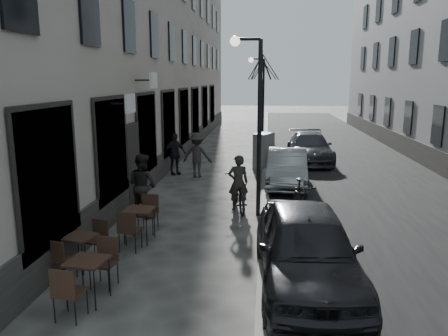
% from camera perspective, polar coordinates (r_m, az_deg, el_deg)
% --- Properties ---
extents(ground, '(120.00, 120.00, 0.00)m').
position_cam_1_polar(ground, '(7.46, 3.43, -20.32)').
color(ground, '#393734').
rests_on(ground, ground).
extents(road, '(7.30, 60.00, 0.00)m').
position_cam_1_polar(road, '(22.97, 14.62, 1.31)').
color(road, black).
rests_on(road, ground).
extents(kerb, '(0.25, 60.00, 0.12)m').
position_cam_1_polar(kerb, '(22.67, 5.48, 1.65)').
color(kerb, slate).
rests_on(kerb, ground).
extents(streetlamp_near, '(0.90, 0.28, 5.09)m').
position_cam_1_polar(streetlamp_near, '(12.37, 3.87, 7.92)').
color(streetlamp_near, black).
rests_on(streetlamp_near, ground).
extents(streetlamp_far, '(0.90, 0.28, 5.09)m').
position_cam_1_polar(streetlamp_far, '(24.35, 4.75, 9.69)').
color(streetlamp_far, black).
rests_on(streetlamp_far, ground).
extents(tree_near, '(2.40, 2.40, 5.70)m').
position_cam_1_polar(tree_near, '(27.35, 5.06, 13.03)').
color(tree_near, black).
rests_on(tree_near, ground).
extents(tree_far, '(2.40, 2.40, 5.70)m').
position_cam_1_polar(tree_far, '(33.35, 5.17, 12.76)').
color(tree_far, black).
rests_on(tree_far, ground).
extents(bistro_set_a, '(0.73, 1.64, 0.95)m').
position_cam_1_polar(bistro_set_a, '(8.37, -17.34, -13.35)').
color(bistro_set_a, black).
rests_on(bistro_set_a, ground).
extents(bistro_set_b, '(0.76, 1.52, 0.87)m').
position_cam_1_polar(bistro_set_b, '(9.77, -18.28, -10.00)').
color(bistro_set_b, black).
rests_on(bistro_set_b, ground).
extents(bistro_set_c, '(0.73, 1.68, 0.98)m').
position_cam_1_polar(bistro_set_c, '(11.00, -10.99, -6.86)').
color(bistro_set_c, black).
rests_on(bistro_set_c, ground).
extents(utility_cabinet, '(0.97, 1.21, 1.59)m').
position_cam_1_polar(utility_cabinet, '(19.51, 5.20, 2.24)').
color(utility_cabinet, slate).
rests_on(utility_cabinet, ground).
extents(bicycle, '(1.11, 2.10, 1.05)m').
position_cam_1_polar(bicycle, '(13.31, 1.86, -3.31)').
color(bicycle, black).
rests_on(bicycle, ground).
extents(cyclist_rider, '(0.70, 0.54, 1.71)m').
position_cam_1_polar(cyclist_rider, '(13.23, 1.87, -1.92)').
color(cyclist_rider, '#262421').
rests_on(cyclist_rider, ground).
extents(pedestrian_near, '(1.13, 1.06, 1.86)m').
position_cam_1_polar(pedestrian_near, '(12.83, -10.61, -2.21)').
color(pedestrian_near, black).
rests_on(pedestrian_near, ground).
extents(pedestrian_mid, '(1.21, 0.75, 1.82)m').
position_cam_1_polar(pedestrian_mid, '(17.72, -3.53, 1.69)').
color(pedestrian_mid, '#2E2B28').
rests_on(pedestrian_mid, ground).
extents(pedestrian_far, '(1.07, 0.97, 1.75)m').
position_cam_1_polar(pedestrian_far, '(18.30, -6.51, 1.85)').
color(pedestrian_far, black).
rests_on(pedestrian_far, ground).
extents(car_near, '(2.08, 4.67, 1.56)m').
position_cam_1_polar(car_near, '(8.59, 10.70, -10.24)').
color(car_near, black).
rests_on(car_near, ground).
extents(car_mid, '(1.62, 4.16, 1.35)m').
position_cam_1_polar(car_mid, '(16.52, 8.23, 0.04)').
color(car_mid, gray).
rests_on(car_mid, ground).
extents(car_far, '(2.04, 4.83, 1.39)m').
position_cam_1_polar(car_far, '(21.46, 11.12, 2.65)').
color(car_far, '#33353D').
rests_on(car_far, ground).
extents(moped, '(0.87, 2.06, 1.20)m').
position_cam_1_polar(moped, '(12.24, 10.07, -4.45)').
color(moped, black).
rests_on(moped, ground).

